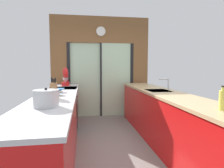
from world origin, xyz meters
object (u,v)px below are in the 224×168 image
Objects in this scene: stand_mixer at (66,79)px; mixing_bowl_near at (57,93)px; stock_pot at (46,98)px; mixing_bowl_far at (60,90)px; oven_range at (63,110)px; knife_block at (54,90)px; soap_bottle at (223,100)px.

mixing_bowl_near is at bearing -90.00° from stand_mixer.
stand_mixer is at bearing 90.00° from stock_pot.
mixing_bowl_far is (0.00, 0.35, 0.01)m from mixing_bowl_near.
knife_block is (0.02, -1.35, 0.58)m from oven_range.
stock_pot reaches higher than mixing_bowl_near.
stand_mixer is (0.00, 1.58, 0.13)m from mixing_bowl_near.
knife_block is (-0.00, -0.29, 0.08)m from mixing_bowl_near.
mixing_bowl_far is at bearing 90.00° from knife_block.
stand_mixer is 3.37m from soap_bottle.
soap_bottle reaches higher than stock_pot.
soap_bottle is at bearing -35.80° from mixing_bowl_near.
mixing_bowl_far is 2.42m from soap_bottle.
soap_bottle is at bearing -42.61° from mixing_bowl_far.
knife_block is 2.04m from soap_bottle.
stock_pot is 1.12× the size of soap_bottle.
stand_mixer is 2.42m from stock_pot.
mixing_bowl_near is 0.35m from mixing_bowl_far.
mixing_bowl_far is at bearing -90.00° from stand_mixer.
soap_bottle is at bearing -52.47° from oven_range.
knife_block is at bearing -90.00° from stand_mixer.
soap_bottle reaches higher than mixing_bowl_near.
knife_block is at bearing -90.00° from mixing_bowl_near.
oven_range is 3.70× the size of soap_bottle.
oven_range is at bearing 127.53° from soap_bottle.
soap_bottle reaches higher than oven_range.
mixing_bowl_far is 0.61× the size of knife_block.
mixing_bowl_near is 0.85m from stock_pot.
soap_bottle is (1.78, -1.28, 0.07)m from mixing_bowl_near.
mixing_bowl_far reaches higher than mixing_bowl_near.
oven_range is 2.19× the size of stand_mixer.
stock_pot reaches higher than oven_range.
stand_mixer is 1.51× the size of stock_pot.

